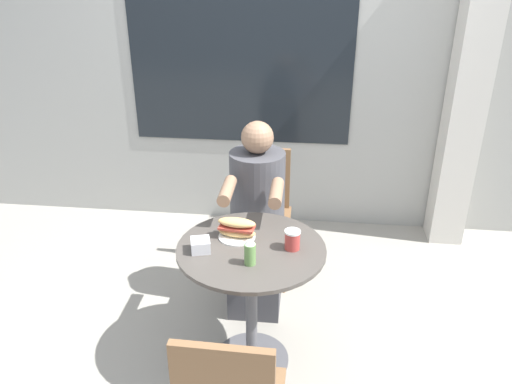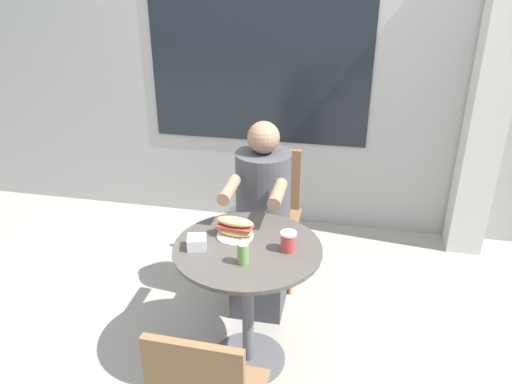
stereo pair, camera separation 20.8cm
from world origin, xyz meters
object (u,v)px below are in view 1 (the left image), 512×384
(sandwich_on_plate, at_px, (237,229))
(drink_cup, at_px, (292,240))
(condiment_bottle, at_px, (250,252))
(diner_chair, at_px, (262,202))
(cafe_table, at_px, (251,280))
(seated_diner, at_px, (257,229))

(sandwich_on_plate, height_order, drink_cup, sandwich_on_plate)
(sandwich_on_plate, distance_m, condiment_bottle, 0.25)
(drink_cup, bearing_deg, diner_chair, 104.92)
(sandwich_on_plate, bearing_deg, diner_chair, 86.75)
(cafe_table, distance_m, sandwich_on_plate, 0.27)
(condiment_bottle, bearing_deg, diner_chair, 92.76)
(diner_chair, distance_m, seated_diner, 0.35)
(diner_chair, distance_m, drink_cup, 0.94)
(sandwich_on_plate, distance_m, drink_cup, 0.29)
(cafe_table, distance_m, seated_diner, 0.54)
(diner_chair, relative_size, sandwich_on_plate, 4.37)
(cafe_table, bearing_deg, condiment_bottle, -84.89)
(sandwich_on_plate, relative_size, condiment_bottle, 1.49)
(cafe_table, distance_m, diner_chair, 0.89)
(seated_diner, relative_size, drink_cup, 11.96)
(seated_diner, xyz_separation_m, sandwich_on_plate, (-0.05, -0.46, 0.25))
(diner_chair, bearing_deg, drink_cup, 104.29)
(diner_chair, bearing_deg, condiment_bottle, 92.12)
(condiment_bottle, bearing_deg, cafe_table, 95.11)
(drink_cup, bearing_deg, condiment_bottle, -140.05)
(cafe_table, xyz_separation_m, drink_cup, (0.20, 0.01, 0.24))
(drink_cup, relative_size, condiment_bottle, 0.74)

